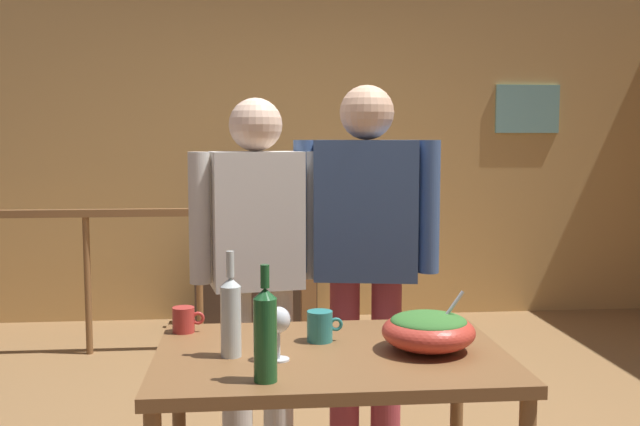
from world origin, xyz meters
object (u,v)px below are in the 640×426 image
serving_table (331,375)px  mug_teal (320,326)px  wine_bottle_clear (231,315)px  framed_picture (527,109)px  wine_glass (279,322)px  person_standing_right (366,243)px  flat_screen_tv (256,225)px  stair_railing (164,256)px  tv_console (256,292)px  salad_bowl (428,329)px  mug_red (184,320)px  person_standing_left (257,256)px  wine_bottle_green (265,333)px

serving_table → mug_teal: mug_teal is taller
wine_bottle_clear → framed_picture: bearing=56.8°
mug_teal → wine_glass: bearing=-126.4°
person_standing_right → flat_screen_tv: bearing=-69.9°
stair_railing → tv_console: bearing=44.9°
tv_console → flat_screen_tv: 0.52m
salad_bowl → mug_red: (-0.82, 0.31, -0.02)m
stair_railing → mug_teal: bearing=-72.0°
framed_picture → person_standing_left: size_ratio=0.33×
serving_table → person_standing_left: person_standing_left is taller
stair_railing → serving_table: (0.83, -2.60, 0.01)m
wine_bottle_green → mug_red: size_ratio=2.95×
flat_screen_tv → mug_red: bearing=-95.6°
salad_bowl → wine_glass: (-0.49, -0.06, 0.05)m
serving_table → salad_bowl: salad_bowl is taller
flat_screen_tv → person_standing_right: 2.49m
mug_red → person_standing_left: (0.27, 0.46, 0.16)m
salad_bowl → person_standing_left: person_standing_left is taller
person_standing_left → wine_glass: bearing=84.4°
mug_teal → person_standing_left: (-0.21, 0.63, 0.15)m
framed_picture → stair_railing: framed_picture is taller
stair_railing → serving_table: size_ratio=2.65×
tv_console → wine_glass: (0.04, -3.30, 0.60)m
flat_screen_tv → serving_table: size_ratio=0.52×
tv_console → serving_table: bearing=-86.1°
serving_table → salad_bowl: 0.35m
wine_bottle_green → flat_screen_tv: bearing=90.0°
mug_red → person_standing_right: 0.89m
flat_screen_tv → wine_bottle_clear: (-0.11, -3.21, 0.09)m
framed_picture → tv_console: size_ratio=0.58×
stair_railing → tv_console: 0.95m
mug_teal → serving_table: bearing=-79.1°
stair_railing → wine_bottle_clear: size_ratio=8.88×
wine_glass → mug_teal: wine_glass is taller
framed_picture → flat_screen_tv: (-2.20, -0.32, -0.88)m
tv_console → salad_bowl: salad_bowl is taller
stair_railing → mug_red: size_ratio=26.25×
tv_console → mug_teal: bearing=-86.4°
flat_screen_tv → person_standing_right: person_standing_right is taller
wine_glass → mug_red: wine_glass is taller
stair_railing → serving_table: 2.73m
wine_glass → wine_bottle_clear: wine_bottle_clear is taller
framed_picture → stair_railing: 3.13m
mug_red → serving_table: bearing=-29.9°
mug_red → person_standing_left: bearing=59.9°
person_standing_right → stair_railing: bearing=-50.5°
serving_table → mug_teal: size_ratio=9.21×
wine_bottle_clear → person_standing_right: (0.56, 0.78, 0.11)m
tv_console → mug_red: (-0.28, -2.93, 0.52)m
serving_table → stair_railing: bearing=107.7°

